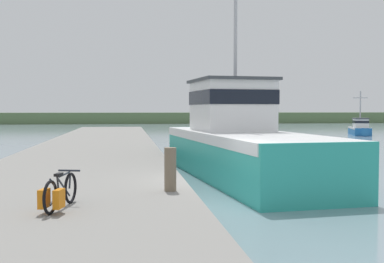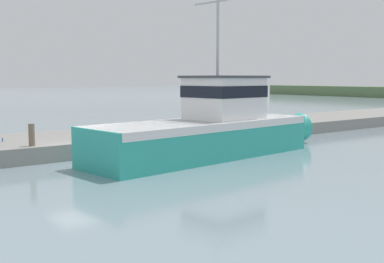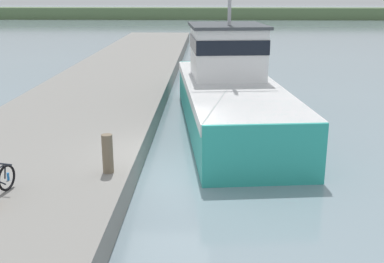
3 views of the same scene
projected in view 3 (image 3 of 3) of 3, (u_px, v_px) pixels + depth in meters
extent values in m
plane|color=gray|center=(167.00, 177.00, 14.05)|extent=(320.00, 320.00, 0.00)
cube|color=gray|center=(32.00, 163.00, 14.06)|extent=(6.30, 80.00, 0.77)
cube|color=#567047|center=(365.00, 14.00, 87.88)|extent=(180.00, 5.00, 2.06)
cube|color=teal|center=(231.00, 105.00, 18.87)|extent=(4.70, 12.33, 1.78)
cone|color=teal|center=(211.00, 75.00, 25.66)|extent=(1.91, 2.33, 1.69)
cube|color=white|center=(232.00, 88.00, 18.67)|extent=(4.74, 12.10, 0.36)
cube|color=white|center=(227.00, 52.00, 19.78)|extent=(3.09, 3.55, 2.01)
cube|color=black|center=(227.00, 43.00, 19.68)|extent=(3.15, 3.62, 0.56)
cube|color=#3D4247|center=(227.00, 26.00, 19.47)|extent=(3.34, 3.83, 0.12)
torus|color=black|center=(7.00, 178.00, 11.11)|extent=(0.20, 0.62, 0.62)
cylinder|color=#232833|center=(5.00, 172.00, 11.04)|extent=(0.06, 0.10, 0.32)
cylinder|color=#232833|center=(3.00, 164.00, 10.95)|extent=(0.44, 0.14, 0.04)
cylinder|color=#756651|center=(108.00, 154.00, 12.15)|extent=(0.28, 0.28, 1.01)
cylinder|color=blue|center=(8.00, 177.00, 11.76)|extent=(0.06, 0.06, 0.19)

